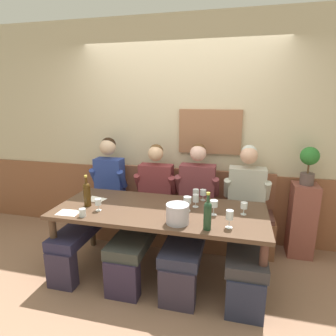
% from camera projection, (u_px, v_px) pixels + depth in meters
% --- Properties ---
extents(ground_plane, '(6.80, 6.80, 0.02)m').
position_uv_depth(ground_plane, '(158.00, 279.00, 2.97)').
color(ground_plane, '#906951').
rests_on(ground_plane, ground).
extents(room_wall_back, '(6.80, 0.12, 2.80)m').
position_uv_depth(room_wall_back, '(180.00, 132.00, 3.64)').
color(room_wall_back, beige).
rests_on(room_wall_back, ground).
extents(wood_wainscot_panel, '(6.80, 0.03, 0.90)m').
position_uv_depth(wood_wainscot_panel, '(178.00, 203.00, 3.83)').
color(wood_wainscot_panel, brown).
rests_on(wood_wainscot_panel, ground).
extents(wall_bench, '(2.43, 0.42, 0.94)m').
position_uv_depth(wall_bench, '(175.00, 221.00, 3.67)').
color(wall_bench, brown).
rests_on(wall_bench, ground).
extents(dining_table, '(2.13, 0.89, 0.74)m').
position_uv_depth(dining_table, '(160.00, 216.00, 2.89)').
color(dining_table, '#4E3727').
rests_on(dining_table, ground).
extents(person_left_seat, '(0.47, 1.34, 1.34)m').
position_uv_depth(person_left_seat, '(97.00, 199.00, 3.43)').
color(person_left_seat, '#2E273C').
rests_on(person_left_seat, ground).
extents(person_right_seat, '(0.52, 1.33, 1.28)m').
position_uv_depth(person_right_seat, '(147.00, 208.00, 3.26)').
color(person_right_seat, '#2D243A').
rests_on(person_right_seat, ground).
extents(person_center_right_seat, '(0.53, 1.33, 1.31)m').
position_uv_depth(person_center_right_seat, '(192.00, 211.00, 3.14)').
color(person_center_right_seat, '#312939').
rests_on(person_center_right_seat, ground).
extents(person_center_left_seat, '(0.52, 1.34, 1.31)m').
position_uv_depth(person_center_left_seat, '(246.00, 215.00, 3.02)').
color(person_center_left_seat, '#23273C').
rests_on(person_center_left_seat, ground).
extents(ice_bucket, '(0.21, 0.21, 0.18)m').
position_uv_depth(ice_bucket, '(178.00, 214.00, 2.53)').
color(ice_bucket, '#B7B3C2').
rests_on(ice_bucket, dining_table).
extents(wine_bottle_clear_water, '(0.07, 0.07, 0.33)m').
position_uv_depth(wine_bottle_clear_water, '(87.00, 193.00, 2.92)').
color(wine_bottle_clear_water, '#422B0D').
rests_on(wine_bottle_clear_water, dining_table).
extents(wine_bottle_amber_mid, '(0.07, 0.07, 0.33)m').
position_uv_depth(wine_bottle_amber_mid, '(208.00, 214.00, 2.40)').
color(wine_bottle_amber_mid, '#1C3B23').
rests_on(wine_bottle_amber_mid, dining_table).
extents(wine_glass_right_end, '(0.07, 0.07, 0.15)m').
position_uv_depth(wine_glass_right_end, '(214.00, 204.00, 2.71)').
color(wine_glass_right_end, silver).
rests_on(wine_glass_right_end, dining_table).
extents(wine_glass_center_front, '(0.07, 0.07, 0.12)m').
position_uv_depth(wine_glass_center_front, '(203.00, 193.00, 3.09)').
color(wine_glass_center_front, silver).
rests_on(wine_glass_center_front, dining_table).
extents(wine_glass_center_rear, '(0.06, 0.06, 0.13)m').
position_uv_depth(wine_glass_center_rear, '(196.00, 199.00, 2.91)').
color(wine_glass_center_rear, silver).
rests_on(wine_glass_center_rear, dining_table).
extents(wine_glass_mid_left, '(0.08, 0.08, 0.15)m').
position_uv_depth(wine_glass_mid_left, '(187.00, 201.00, 2.80)').
color(wine_glass_mid_left, silver).
rests_on(wine_glass_mid_left, dining_table).
extents(wine_glass_by_bottle, '(0.06, 0.06, 0.12)m').
position_uv_depth(wine_glass_by_bottle, '(98.00, 203.00, 2.81)').
color(wine_glass_by_bottle, silver).
rests_on(wine_glass_by_bottle, dining_table).
extents(wine_glass_near_bucket, '(0.07, 0.07, 0.14)m').
position_uv_depth(wine_glass_near_bucket, '(196.00, 193.00, 3.05)').
color(wine_glass_near_bucket, silver).
rests_on(wine_glass_near_bucket, dining_table).
extents(wine_glass_left_end, '(0.07, 0.07, 0.12)m').
position_uv_depth(wine_glass_left_end, '(244.00, 206.00, 2.72)').
color(wine_glass_left_end, silver).
rests_on(wine_glass_left_end, dining_table).
extents(wine_glass_mid_right, '(0.07, 0.07, 0.16)m').
position_uv_depth(wine_glass_mid_right, '(230.00, 216.00, 2.44)').
color(wine_glass_mid_right, silver).
rests_on(wine_glass_mid_right, dining_table).
extents(water_tumbler_center, '(0.06, 0.06, 0.08)m').
position_uv_depth(water_tumbler_center, '(178.00, 207.00, 2.82)').
color(water_tumbler_center, silver).
rests_on(water_tumbler_center, dining_table).
extents(water_tumbler_left, '(0.06, 0.06, 0.08)m').
position_uv_depth(water_tumbler_left, '(83.00, 213.00, 2.68)').
color(water_tumbler_left, silver).
rests_on(water_tumbler_left, dining_table).
extents(tasting_sheet_left_guest, '(0.24, 0.19, 0.00)m').
position_uv_depth(tasting_sheet_left_guest, '(96.00, 199.00, 3.14)').
color(tasting_sheet_left_guest, white).
rests_on(tasting_sheet_left_guest, dining_table).
extents(tasting_sheet_right_guest, '(0.22, 0.16, 0.00)m').
position_uv_depth(tasting_sheet_right_guest, '(68.00, 213.00, 2.78)').
color(tasting_sheet_right_guest, white).
rests_on(tasting_sheet_right_guest, dining_table).
extents(corner_pedestal, '(0.28, 0.28, 0.88)m').
position_uv_depth(corner_pedestal, '(302.00, 220.00, 3.31)').
color(corner_pedestal, brown).
rests_on(corner_pedestal, ground).
extents(potted_plant, '(0.20, 0.20, 0.43)m').
position_uv_depth(potted_plant, '(309.00, 162.00, 3.14)').
color(potted_plant, brown).
rests_on(potted_plant, corner_pedestal).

